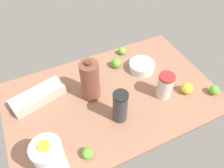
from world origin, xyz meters
TOP-DOWN VIEW (x-y plane):
  - countertop at (0.00, 0.00)cm, footprint 120.00×76.00cm
  - mixing_bowl at (-26.82, -11.81)cm, footprint 16.19×16.19cm
  - tumbler_cup at (-26.80, 12.15)cm, footprint 8.83×8.83cm
  - shaker_bottle at (2.79, 15.41)cm, footprint 7.79×7.79cm
  - chocolate_milk_jug at (10.59, -5.20)cm, footprint 10.24×10.24cm
  - egg_carton at (38.74, -15.17)cm, footprint 31.81×18.02cm
  - milk_jug at (41.24, 28.21)cm, footprint 12.36×12.36cm
  - lime_near_front at (-54.14, 23.83)cm, footprint 5.66×5.66cm
  - lime_beside_bowl at (-22.47, -30.83)cm, footprint 5.17×5.17cm
  - lemon_loose at (-40.35, 16.28)cm, footprint 6.83×6.83cm
  - lime_far_back at (25.73, 28.07)cm, footprint 5.45×5.45cm
  - lime_by_jug at (-13.16, -21.03)cm, footprint 6.40×6.40cm

SIDE VIEW (x-z plane):
  - countertop at x=0.00cm, z-range 0.00..3.00cm
  - mixing_bowl at x=-26.82cm, z-range 3.00..8.13cm
  - lime_beside_bowl at x=-22.47cm, z-range 3.00..8.17cm
  - lime_far_back at x=25.73cm, z-range 3.00..8.45cm
  - lime_near_front at x=-54.14cm, z-range 3.00..8.66cm
  - egg_carton at x=38.74cm, z-range 3.00..9.06cm
  - lime_by_jug at x=-13.16cm, z-range 3.00..9.40cm
  - lemon_loose at x=-40.35cm, z-range 3.00..9.83cm
  - tumbler_cup at x=-26.80cm, z-range 3.04..18.71cm
  - shaker_bottle at x=2.79cm, z-range 3.04..22.28cm
  - milk_jug at x=41.24cm, z-range 2.22..26.51cm
  - chocolate_milk_jug at x=10.59cm, z-range 2.22..28.50cm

